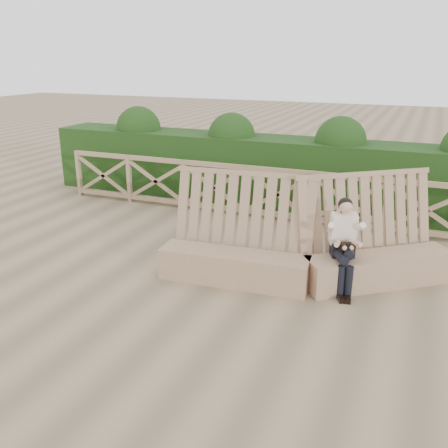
% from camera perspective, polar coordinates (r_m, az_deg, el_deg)
% --- Properties ---
extents(ground, '(60.00, 60.00, 0.00)m').
position_cam_1_polar(ground, '(7.43, -2.01, -7.40)').
color(ground, brown).
rests_on(ground, ground).
extents(bench, '(4.23, 2.19, 1.62)m').
position_cam_1_polar(bench, '(7.61, 9.34, -3.63)').
color(bench, '#88684D').
rests_on(bench, ground).
extents(woman, '(0.51, 0.82, 1.36)m').
position_cam_1_polar(woman, '(7.36, 13.54, -1.87)').
color(woman, black).
rests_on(woman, ground).
extents(guardrail, '(10.10, 0.09, 1.10)m').
position_cam_1_polar(guardrail, '(10.32, 6.10, 3.40)').
color(guardrail, '#8C6F52').
rests_on(guardrail, ground).
extents(hedge, '(12.00, 1.20, 1.50)m').
position_cam_1_polar(hedge, '(11.39, 7.90, 5.83)').
color(hedge, black).
rests_on(hedge, ground).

